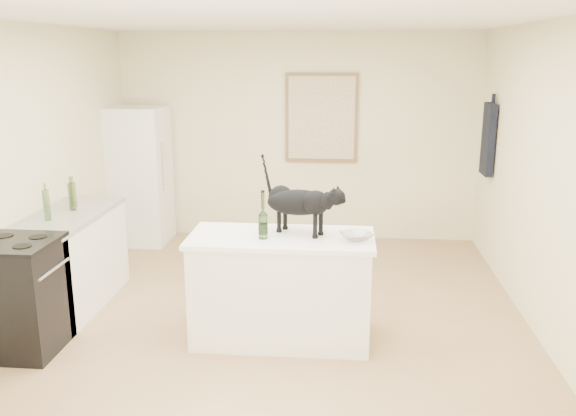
% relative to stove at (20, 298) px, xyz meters
% --- Properties ---
extents(floor, '(5.50, 5.50, 0.00)m').
position_rel_stove_xyz_m(floor, '(1.95, 0.60, -0.45)').
color(floor, '#A78259').
rests_on(floor, ground).
extents(ceiling, '(5.50, 5.50, 0.00)m').
position_rel_stove_xyz_m(ceiling, '(1.95, 0.60, 2.15)').
color(ceiling, white).
rests_on(ceiling, ground).
extents(wall_back, '(4.50, 0.00, 4.50)m').
position_rel_stove_xyz_m(wall_back, '(1.95, 3.35, 0.85)').
color(wall_back, beige).
rests_on(wall_back, ground).
extents(wall_front, '(4.50, 0.00, 4.50)m').
position_rel_stove_xyz_m(wall_front, '(1.95, -2.15, 0.85)').
color(wall_front, beige).
rests_on(wall_front, ground).
extents(wall_left, '(0.00, 5.50, 5.50)m').
position_rel_stove_xyz_m(wall_left, '(-0.30, 0.60, 0.85)').
color(wall_left, beige).
rests_on(wall_left, ground).
extents(wall_right, '(0.00, 5.50, 5.50)m').
position_rel_stove_xyz_m(wall_right, '(4.20, 0.60, 0.85)').
color(wall_right, beige).
rests_on(wall_right, ground).
extents(island_base, '(1.44, 0.67, 0.86)m').
position_rel_stove_xyz_m(island_base, '(2.05, 0.40, -0.02)').
color(island_base, white).
rests_on(island_base, floor).
extents(island_top, '(1.50, 0.70, 0.04)m').
position_rel_stove_xyz_m(island_top, '(2.05, 0.40, 0.43)').
color(island_top, white).
rests_on(island_top, island_base).
extents(left_cabinets, '(0.60, 1.40, 0.86)m').
position_rel_stove_xyz_m(left_cabinets, '(0.00, 0.90, -0.02)').
color(left_cabinets, white).
rests_on(left_cabinets, floor).
extents(left_countertop, '(0.62, 1.44, 0.04)m').
position_rel_stove_xyz_m(left_countertop, '(0.00, 0.90, 0.43)').
color(left_countertop, gray).
rests_on(left_countertop, left_cabinets).
extents(stove, '(0.60, 0.60, 0.90)m').
position_rel_stove_xyz_m(stove, '(0.00, 0.00, 0.00)').
color(stove, black).
rests_on(stove, floor).
extents(fridge, '(0.68, 0.68, 1.70)m').
position_rel_stove_xyz_m(fridge, '(0.00, 2.95, 0.40)').
color(fridge, white).
rests_on(fridge, floor).
extents(artwork_frame, '(0.90, 0.03, 1.10)m').
position_rel_stove_xyz_m(artwork_frame, '(2.25, 3.32, 1.10)').
color(artwork_frame, brown).
rests_on(artwork_frame, wall_back).
extents(artwork_canvas, '(0.82, 0.00, 1.02)m').
position_rel_stove_xyz_m(artwork_canvas, '(2.25, 3.30, 1.10)').
color(artwork_canvas, beige).
rests_on(artwork_canvas, wall_back).
extents(hanging_garment, '(0.08, 0.34, 0.80)m').
position_rel_stove_xyz_m(hanging_garment, '(4.14, 2.65, 0.95)').
color(hanging_garment, black).
rests_on(hanging_garment, wall_right).
extents(black_cat, '(0.69, 0.46, 0.47)m').
position_rel_stove_xyz_m(black_cat, '(2.18, 0.48, 0.68)').
color(black_cat, black).
rests_on(black_cat, island_top).
extents(wine_bottle, '(0.09, 0.09, 0.34)m').
position_rel_stove_xyz_m(wine_bottle, '(1.91, 0.32, 0.62)').
color(wine_bottle, '#235221').
rests_on(wine_bottle, island_top).
extents(glass_bowl, '(0.32, 0.32, 0.06)m').
position_rel_stove_xyz_m(glass_bowl, '(2.65, 0.33, 0.48)').
color(glass_bowl, silver).
rests_on(glass_bowl, island_top).
extents(fridge_paper, '(0.01, 0.16, 0.20)m').
position_rel_stove_xyz_m(fridge_paper, '(0.34, 2.92, 0.70)').
color(fridge_paper, beige).
rests_on(fridge_paper, fridge).
extents(counter_bottle_cluster, '(0.12, 0.55, 0.28)m').
position_rel_stove_xyz_m(counter_bottle_cluster, '(-0.02, 0.94, 0.58)').
color(counter_bottle_cluster, brown).
rests_on(counter_bottle_cluster, left_countertop).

